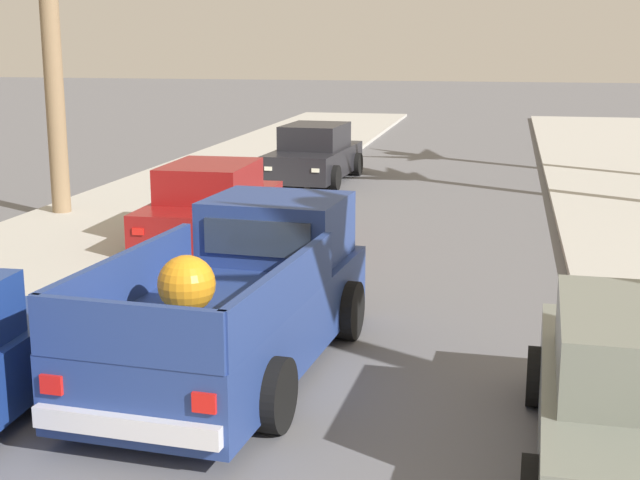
{
  "coord_description": "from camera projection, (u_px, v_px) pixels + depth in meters",
  "views": [
    {
      "loc": [
        1.94,
        -3.07,
        3.8
      ],
      "look_at": [
        -0.43,
        8.28,
        1.2
      ],
      "focal_mm": 50.5,
      "sensor_mm": 36.0,
      "label": 1
    }
  ],
  "objects": [
    {
      "name": "curb_left",
      "position": [
        148.0,
        248.0,
        16.48
      ],
      "size": [
        0.16,
        60.0,
        0.1
      ],
      "primitive_type": "cube",
      "color": "silver",
      "rests_on": "ground"
    },
    {
      "name": "pickup_truck",
      "position": [
        240.0,
        302.0,
        10.55
      ],
      "size": [
        2.5,
        5.34,
        1.8
      ],
      "color": "navy",
      "rests_on": "ground"
    },
    {
      "name": "car_right_near",
      "position": [
        314.0,
        155.0,
        24.41
      ],
      "size": [
        2.2,
        4.33,
        1.54
      ],
      "color": "black",
      "rests_on": "ground"
    },
    {
      "name": "car_left_near",
      "position": [
        212.0,
        206.0,
        16.93
      ],
      "size": [
        2.08,
        4.28,
        1.54
      ],
      "color": "maroon",
      "rests_on": "ground"
    },
    {
      "name": "sidewalk_left",
      "position": [
        89.0,
        244.0,
        16.71
      ],
      "size": [
        5.16,
        60.0,
        0.12
      ],
      "primitive_type": "cube",
      "color": "#B2AFA8",
      "rests_on": "ground"
    }
  ]
}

